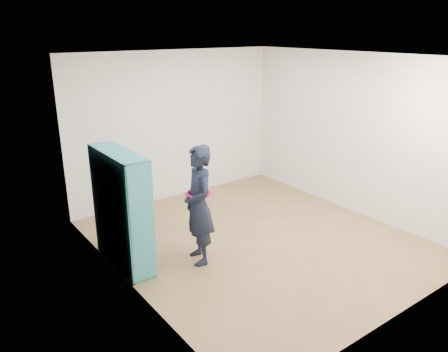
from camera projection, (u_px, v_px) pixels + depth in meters
floor at (257, 239)px, 6.39m from camera, size 4.50×4.50×0.00m
ceiling at (262, 56)px, 5.56m from camera, size 4.50×4.50×0.00m
wall_left at (123, 183)px, 4.85m from camera, size 0.02×4.50×2.60m
wall_right at (353, 134)px, 7.10m from camera, size 0.02×4.50×2.60m
wall_back at (176, 126)px, 7.69m from camera, size 4.00×0.02×2.60m
wall_front at (410, 205)px, 4.26m from camera, size 4.00×0.02×2.60m
bookshelf at (120, 211)px, 5.52m from camera, size 0.33×1.14×1.52m
person at (199, 205)px, 5.58m from camera, size 0.52×0.66×1.58m
smartphone at (186, 197)px, 5.57m from camera, size 0.02×0.11×0.14m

